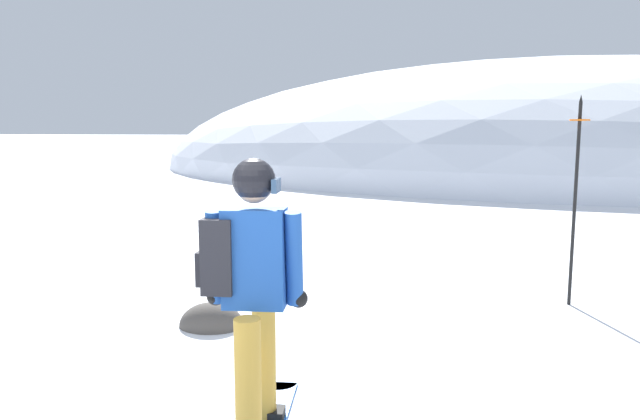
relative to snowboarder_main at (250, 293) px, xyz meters
The scene contains 4 objects.
ridge_peak_main 30.06m from the snowboarder_main, 78.63° to the left, with size 38.66×34.79×10.36m.
snowboarder_main is the anchor object (origin of this frame).
piste_marker_near 4.17m from the snowboarder_main, 54.30° to the left, with size 0.20×0.20×2.23m.
rock_small 2.38m from the snowboarder_main, 119.07° to the left, with size 0.63×0.53×0.44m.
Camera 1 is at (1.53, -2.44, 1.88)m, focal length 33.20 mm.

